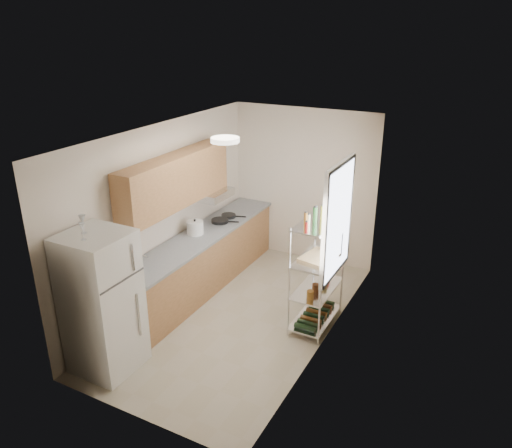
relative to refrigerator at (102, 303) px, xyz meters
The scene contains 16 objects.
room 1.94m from the refrigerator, 62.53° to the left, with size 2.52×4.42×2.62m.
counter_run 2.15m from the refrigerator, 91.32° to the left, with size 0.63×3.51×0.90m.
upper_cabinets 2.02m from the refrigerator, 95.95° to the left, with size 0.33×2.20×0.72m, color #AE784A.
range_hood 2.63m from the refrigerator, 92.89° to the left, with size 0.50×0.60×0.12m, color #B7BABC.
window 2.99m from the refrigerator, 44.01° to the left, with size 0.06×1.00×1.46m, color white.
bakers_rack 2.73m from the refrigerator, 46.40° to the left, with size 0.45×0.90×1.73m.
ceiling_dome 2.36m from the refrigerator, 57.65° to the left, with size 0.34×0.34×0.06m, color white.
refrigerator is the anchor object (origin of this frame).
wine_glass_a 0.97m from the refrigerator, 168.61° to the right, with size 0.07×0.07×0.21m, color silver, non-canonical shape.
wine_glass_b 0.97m from the refrigerator, 80.47° to the right, with size 0.07×0.07×0.19m, color silver, non-canonical shape.
rice_cooker 2.11m from the refrigerator, 93.49° to the left, with size 0.25×0.25×0.20m, color white.
frying_pan_large 2.67m from the refrigerator, 90.90° to the left, with size 0.27×0.27×0.05m, color black.
frying_pan_small 2.92m from the refrigerator, 90.61° to the left, with size 0.23×0.23×0.05m, color black.
cutting_board 2.73m from the refrigerator, 45.76° to the left, with size 0.38×0.49×0.03m, color tan.
espresso_machine 3.05m from the refrigerator, 48.72° to the left, with size 0.18×0.26×0.31m, color black.
storage_bag 2.98m from the refrigerator, 50.87° to the left, with size 0.10×0.14×0.16m, color maroon.
Camera 1 is at (2.99, -5.25, 3.85)m, focal length 35.00 mm.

